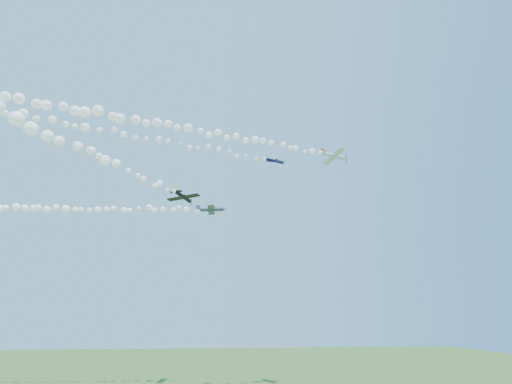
{
  "coord_description": "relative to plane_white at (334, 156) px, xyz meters",
  "views": [
    {
      "loc": [
        -7.94,
        -106.35,
        15.95
      ],
      "look_at": [
        4.57,
        -8.23,
        44.71
      ],
      "focal_mm": 30.0,
      "sensor_mm": 36.0,
      "label": 1
    }
  ],
  "objects": [
    {
      "name": "plane_black",
      "position": [
        -36.37,
        -20.74,
        -17.91
      ],
      "size": [
        6.37,
        5.98,
        2.51
      ],
      "rotation": [
        -0.06,
        0.1,
        1.07
      ],
      "color": "black"
    },
    {
      "name": "plane_grey",
      "position": [
        -30.59,
        8.33,
        -13.05
      ],
      "size": [
        7.95,
        8.29,
        2.12
      ],
      "rotation": [
        -0.06,
        -0.05,
        -0.05
      ],
      "color": "#343A4B"
    },
    {
      "name": "smoke_trail_navy",
      "position": [
        -50.24,
        -15.66,
        -3.4
      ],
      "size": [
        65.31,
        25.72,
        2.46
      ],
      "primitive_type": null,
      "color": "white"
    },
    {
      "name": "smoke_trail_black",
      "position": [
        -53.7,
        -52.47,
        -18.14
      ],
      "size": [
        34.05,
        60.45,
        2.62
      ],
      "primitive_type": null,
      "color": "white"
    },
    {
      "name": "plane_navy",
      "position": [
        -15.95,
        -2.89,
        -3.2
      ],
      "size": [
        5.99,
        6.21,
        2.15
      ],
      "rotation": [
        0.28,
        0.03,
        0.36
      ],
      "color": "#0D0E39"
    },
    {
      "name": "smoke_trail_white",
      "position": [
        -37.6,
        -12.44,
        -0.29
      ],
      "size": [
        70.82,
        25.38,
        3.29
      ],
      "primitive_type": null,
      "color": "white"
    },
    {
      "name": "plane_white",
      "position": [
        0.0,
        0.0,
        0.0
      ],
      "size": [
        7.95,
        8.25,
        2.69
      ],
      "rotation": [
        -0.21,
        0.04,
        0.32
      ],
      "color": "silver"
    },
    {
      "name": "smoke_trail_grey",
      "position": [
        -68.79,
        10.23,
        -13.46
      ],
      "size": [
        71.7,
        6.31,
        3.47
      ],
      "primitive_type": null,
      "color": "white"
    }
  ]
}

